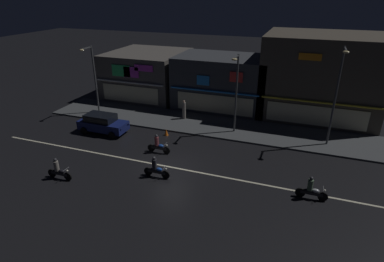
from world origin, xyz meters
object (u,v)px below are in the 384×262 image
object	(u,v)px
streetlamp_mid	(236,88)
traffic_cone	(166,132)
streetlamp_east	(337,91)
motorcycle_following	(156,169)
parked_car_near_kerb	(102,123)
motorcycle_lead	(311,190)
motorcycle_trailing_far	(58,170)
pedestrian_on_sidewalk	(184,110)
motorcycle_opposite_lane	(158,145)
streetlamp_west	(93,74)

from	to	relation	value
streetlamp_mid	traffic_cone	bearing A→B (deg)	-156.54
streetlamp_east	motorcycle_following	xyz separation A→B (m)	(-10.98, -8.87, -4.06)
parked_car_near_kerb	traffic_cone	distance (m)	5.73
motorcycle_lead	motorcycle_trailing_far	bearing A→B (deg)	3.58
motorcycle_following	streetlamp_east	bearing A→B (deg)	-137.80
streetlamp_east	traffic_cone	world-z (taller)	streetlamp_east
streetlamp_mid	pedestrian_on_sidewalk	distance (m)	6.34
streetlamp_mid	motorcycle_opposite_lane	size ratio (longest dim) A/B	3.57
streetlamp_east	pedestrian_on_sidewalk	xyz separation A→B (m)	(-12.95, 1.42, -3.69)
pedestrian_on_sidewalk	parked_car_near_kerb	size ratio (longest dim) A/B	0.43
pedestrian_on_sidewalk	streetlamp_west	bearing A→B (deg)	63.75
streetlamp_west	streetlamp_mid	distance (m)	14.16
streetlamp_east	streetlamp_mid	bearing A→B (deg)	-179.16
streetlamp_mid	pedestrian_on_sidewalk	xyz separation A→B (m)	(-5.27, 1.53, -3.16)
motorcycle_lead	motorcycle_following	distance (m)	9.94
motorcycle_opposite_lane	pedestrian_on_sidewalk	bearing A→B (deg)	102.74
streetlamp_west	traffic_cone	xyz separation A→B (m)	(8.74, -2.40, -3.82)
streetlamp_east	motorcycle_opposite_lane	distance (m)	14.18
streetlamp_west	pedestrian_on_sidewalk	bearing A→B (deg)	9.51
motorcycle_opposite_lane	motorcycle_trailing_far	size ratio (longest dim) A/B	1.00
streetlamp_west	motorcycle_following	xyz separation A→B (m)	(10.87, -8.80, -3.46)
streetlamp_mid	motorcycle_lead	bearing A→B (deg)	-49.76
motorcycle_opposite_lane	traffic_cone	xyz separation A→B (m)	(-0.74, 3.16, -0.36)
streetlamp_mid	parked_car_near_kerb	bearing A→B (deg)	-161.46
streetlamp_mid	traffic_cone	xyz separation A→B (m)	(-5.43, -2.36, -3.89)
motorcycle_lead	motorcycle_following	xyz separation A→B (m)	(-9.89, -0.97, 0.00)
motorcycle_following	motorcycle_opposite_lane	xyz separation A→B (m)	(-1.39, 3.24, 0.00)
streetlamp_east	motorcycle_lead	world-z (taller)	streetlamp_east
pedestrian_on_sidewalk	motorcycle_opposite_lane	world-z (taller)	pedestrian_on_sidewalk
pedestrian_on_sidewalk	motorcycle_following	size ratio (longest dim) A/B	0.97
parked_car_near_kerb	motorcycle_trailing_far	size ratio (longest dim) A/B	2.26
parked_car_near_kerb	motorcycle_opposite_lane	xyz separation A→B (m)	(6.29, -1.83, -0.24)
pedestrian_on_sidewalk	motorcycle_opposite_lane	distance (m)	7.08
motorcycle_trailing_far	traffic_cone	bearing A→B (deg)	-107.96
motorcycle_following	streetlamp_mid	bearing A→B (deg)	-107.37
pedestrian_on_sidewalk	motorcycle_trailing_far	size ratio (longest dim) A/B	0.97
motorcycle_trailing_far	streetlamp_east	bearing A→B (deg)	-140.59
streetlamp_east	pedestrian_on_sidewalk	size ratio (longest dim) A/B	4.22
streetlamp_west	streetlamp_mid	xyz separation A→B (m)	(14.16, -0.04, 0.07)
motorcycle_following	motorcycle_opposite_lane	distance (m)	3.53
parked_car_near_kerb	pedestrian_on_sidewalk	bearing A→B (deg)	-137.55
streetlamp_east	motorcycle_trailing_far	distance (m)	20.81
streetlamp_west	streetlamp_east	xyz separation A→B (m)	(21.84, 0.07, 0.60)
pedestrian_on_sidewalk	motorcycle_trailing_far	distance (m)	13.35
traffic_cone	motorcycle_lead	bearing A→B (deg)	-24.34
streetlamp_east	parked_car_near_kerb	bearing A→B (deg)	-168.51
motorcycle_following	motorcycle_opposite_lane	size ratio (longest dim) A/B	1.00
streetlamp_west	parked_car_near_kerb	xyz separation A→B (m)	(3.19, -3.72, -3.22)
streetlamp_mid	pedestrian_on_sidewalk	bearing A→B (deg)	163.79
motorcycle_lead	streetlamp_west	bearing A→B (deg)	-29.16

